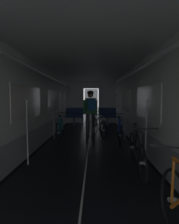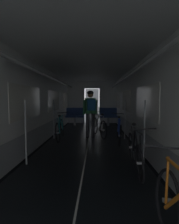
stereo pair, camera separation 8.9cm
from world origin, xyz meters
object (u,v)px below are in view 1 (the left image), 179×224
(bench_seat_far_left, at_px, (74,115))
(bicycle_blue, at_px, (120,131))
(bicycle_white_in_aisle, at_px, (99,126))
(bench_seat_far_right, at_px, (107,115))
(bicycle_teal, at_px, (60,129))
(person_cyclist_aisle, at_px, (91,109))
(bicycle_black, at_px, (137,151))

(bench_seat_far_left, height_order, bicycle_blue, bench_seat_far_left)
(bicycle_white_in_aisle, bearing_deg, bench_seat_far_left, 112.96)
(bicycle_blue, distance_m, bicycle_white_in_aisle, 1.16)
(bench_seat_far_right, xyz_separation_m, bicycle_teal, (-1.91, -3.54, -0.18))
(bench_seat_far_left, xyz_separation_m, person_cyclist_aisle, (0.95, -3.24, 0.50))
(bicycle_black, relative_size, person_cyclist_aisle, 0.98)
(bench_seat_far_right, height_order, bicycle_teal, bench_seat_far_right)
(bicycle_blue, relative_size, bicycle_white_in_aisle, 1.04)
(bicycle_blue, height_order, bicycle_teal, bicycle_teal)
(person_cyclist_aisle, bearing_deg, bench_seat_far_right, 75.26)
(bench_seat_far_right, height_order, person_cyclist_aisle, person_cyclist_aisle)
(bicycle_black, xyz_separation_m, bicycle_blue, (-0.02, 2.30, 0.00))
(bicycle_teal, bearing_deg, bench_seat_far_left, 88.29)
(bicycle_teal, xyz_separation_m, bicycle_white_in_aisle, (1.37, 0.57, 0.00))
(bicycle_white_in_aisle, bearing_deg, bench_seat_far_right, 79.73)
(bicycle_blue, bearing_deg, bicycle_white_in_aisle, 123.97)
(bench_seat_far_left, xyz_separation_m, bicycle_white_in_aisle, (1.26, -2.98, -0.18))
(bicycle_teal, distance_m, bicycle_white_in_aisle, 1.48)
(bicycle_black, xyz_separation_m, person_cyclist_aisle, (-0.98, 2.99, 0.69))
(bench_seat_far_right, bearing_deg, bicycle_black, -88.80)
(bicycle_teal, bearing_deg, bicycle_blue, -11.00)
(bicycle_black, bearing_deg, bicycle_teal, 127.14)
(bicycle_white_in_aisle, bearing_deg, bicycle_blue, -56.03)
(bench_seat_far_right, height_order, bicycle_white_in_aisle, bench_seat_far_right)
(bench_seat_far_left, xyz_separation_m, bench_seat_far_right, (1.80, 0.00, 0.00))
(bicycle_white_in_aisle, bearing_deg, bicycle_teal, -157.46)
(bicycle_blue, bearing_deg, bench_seat_far_left, 115.86)
(bicycle_black, bearing_deg, person_cyclist_aisle, 108.17)
(bench_seat_far_right, relative_size, person_cyclist_aisle, 0.57)
(bicycle_black, bearing_deg, bicycle_white_in_aisle, 101.62)
(bicycle_teal, height_order, person_cyclist_aisle, person_cyclist_aisle)
(bicycle_black, height_order, bicycle_white_in_aisle, bicycle_black)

